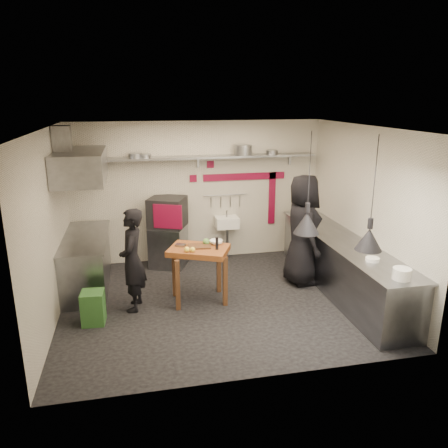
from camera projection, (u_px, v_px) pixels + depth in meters
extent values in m
plane|color=black|center=(219.00, 301.00, 7.20)|extent=(5.00, 5.00, 0.00)
plane|color=beige|center=(218.00, 128.00, 6.41)|extent=(5.00, 5.00, 0.00)
cube|color=beige|center=(198.00, 192.00, 8.78)|extent=(5.00, 0.04, 2.80)
cube|color=beige|center=(255.00, 270.00, 4.83)|extent=(5.00, 0.04, 2.80)
cube|color=beige|center=(49.00, 229.00, 6.31)|extent=(0.04, 4.20, 2.80)
cube|color=beige|center=(365.00, 211.00, 7.30)|extent=(0.04, 4.20, 2.80)
cube|color=maroon|center=(244.00, 177.00, 8.87)|extent=(1.70, 0.02, 0.14)
cube|color=maroon|center=(272.00, 198.00, 9.12)|extent=(0.14, 0.02, 1.10)
cube|color=maroon|center=(210.00, 164.00, 8.65)|extent=(0.14, 0.02, 0.14)
cube|color=maroon|center=(193.00, 178.00, 8.66)|extent=(0.14, 0.02, 0.14)
cube|color=slate|center=(199.00, 157.00, 8.41)|extent=(4.60, 0.34, 0.04)
cube|color=slate|center=(98.00, 164.00, 8.20)|extent=(0.04, 0.06, 0.24)
cube|color=slate|center=(198.00, 161.00, 8.57)|extent=(0.04, 0.06, 0.24)
cube|color=slate|center=(290.00, 159.00, 8.95)|extent=(0.04, 0.06, 0.24)
cylinder|color=slate|center=(135.00, 155.00, 8.15)|extent=(0.31, 0.31, 0.09)
cylinder|color=slate|center=(145.00, 156.00, 8.19)|extent=(0.28, 0.28, 0.07)
cylinder|color=slate|center=(243.00, 150.00, 8.54)|extent=(0.46, 0.46, 0.20)
cylinder|color=slate|center=(272.00, 152.00, 8.68)|extent=(0.24, 0.24, 0.08)
cube|color=slate|center=(168.00, 247.00, 8.60)|extent=(0.83, 0.80, 0.80)
cube|color=black|center=(167.00, 212.00, 8.45)|extent=(0.84, 0.82, 0.58)
cube|color=maroon|center=(168.00, 217.00, 8.14)|extent=(0.52, 0.25, 0.46)
cube|color=black|center=(170.00, 216.00, 8.18)|extent=(0.34, 0.16, 0.34)
cube|color=white|center=(227.00, 222.00, 8.89)|extent=(0.46, 0.34, 0.22)
cylinder|color=slate|center=(227.00, 214.00, 8.84)|extent=(0.03, 0.03, 0.14)
cylinder|color=slate|center=(227.00, 243.00, 8.98)|extent=(0.06, 0.06, 0.66)
cylinder|color=slate|center=(225.00, 195.00, 8.87)|extent=(0.90, 0.02, 0.02)
cube|color=slate|center=(341.00, 266.00, 7.49)|extent=(0.70, 3.80, 0.90)
cube|color=slate|center=(343.00, 240.00, 7.36)|extent=(0.76, 3.90, 0.03)
cylinder|color=white|center=(402.00, 274.00, 5.73)|extent=(0.29, 0.29, 0.15)
cylinder|color=white|center=(372.00, 259.00, 6.39)|extent=(0.26, 0.26, 0.05)
cube|color=slate|center=(87.00, 263.00, 7.63)|extent=(0.70, 1.90, 0.90)
cube|color=slate|center=(84.00, 237.00, 7.50)|extent=(0.76, 2.00, 0.03)
cube|color=slate|center=(81.00, 166.00, 7.17)|extent=(0.78, 1.60, 0.50)
cube|color=slate|center=(62.00, 141.00, 7.00)|extent=(0.28, 0.28, 0.50)
cube|color=#2A5B25|center=(93.00, 308.00, 6.44)|extent=(0.34, 0.34, 0.50)
cube|color=#51301B|center=(199.00, 246.00, 7.01)|extent=(0.38, 0.29, 0.02)
cylinder|color=black|center=(217.00, 243.00, 6.87)|extent=(0.05, 0.05, 0.20)
sphere|color=yellow|center=(187.00, 249.00, 6.78)|extent=(0.09, 0.09, 0.09)
sphere|color=yellow|center=(193.00, 250.00, 6.78)|extent=(0.10, 0.10, 0.08)
sphere|color=#598E3E|center=(206.00, 242.00, 7.11)|extent=(0.12, 0.12, 0.11)
cube|color=slate|center=(181.00, 245.00, 7.05)|extent=(0.19, 0.16, 0.03)
imported|color=white|center=(216.00, 242.00, 7.14)|extent=(0.26, 0.26, 0.07)
imported|color=black|center=(132.00, 260.00, 6.74)|extent=(0.48, 0.65, 1.63)
imported|color=black|center=(302.00, 230.00, 7.69)|extent=(0.63, 0.96, 1.97)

